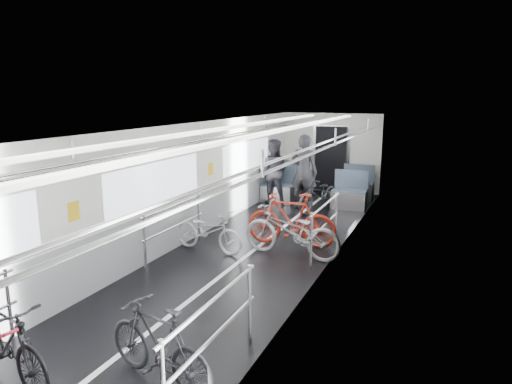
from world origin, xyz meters
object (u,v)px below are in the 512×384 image
bike_left_mid (6,341)px  bike_right_far (291,220)px  bike_left_far (208,231)px  bike_right_mid (291,231)px  person_seated (273,171)px  bike_right_near (159,344)px  person_standing (304,172)px  bike_aisle (319,194)px

bike_left_mid → bike_right_far: bike_right_far is taller
bike_left_far → bike_right_mid: (1.56, 0.32, 0.09)m
bike_left_far → person_seated: 4.27m
bike_right_near → person_standing: 7.77m
bike_right_far → person_seated: 3.72m
bike_left_far → bike_aisle: size_ratio=0.89×
bike_left_mid → bike_right_near: size_ratio=1.07×
person_standing → bike_right_far: bearing=105.9°
bike_right_mid → person_standing: person_standing is taller
bike_right_far → bike_aisle: (-0.22, 2.87, -0.09)m
bike_right_mid → person_seated: 4.35m
bike_left_mid → bike_right_far: size_ratio=0.89×
bike_left_mid → bike_aisle: 8.29m
person_seated → bike_right_far: bearing=105.8°
bike_left_mid → person_seated: size_ratio=0.90×
person_standing → bike_aisle: bearing=170.6°
bike_left_mid → bike_left_far: 4.44m
bike_aisle → person_standing: bearing=-174.7°
bike_left_mid → person_seated: bearing=15.2°
bike_right_far → bike_left_far: bearing=-61.0°
bike_right_mid → bike_aisle: bearing=-168.9°
bike_right_mid → bike_right_far: size_ratio=1.05×
bike_aisle → bike_right_mid: bearing=-65.2°
person_standing → person_seated: size_ratio=1.11×
bike_left_mid → person_standing: (0.61, 8.32, 0.50)m
bike_left_far → person_seated: person_seated is taller
bike_right_far → person_standing: person_standing is taller
bike_aisle → bike_left_mid: bearing=-79.4°
bike_left_far → bike_right_near: (1.53, -3.82, 0.05)m
bike_left_far → bike_right_far: 1.65m
bike_right_far → person_seated: person_seated is taller
bike_left_far → bike_aisle: bearing=-10.2°
bike_left_mid → person_seated: (-0.39, 8.66, 0.40)m
bike_left_mid → person_seated: person_seated is taller
bike_right_near → bike_right_far: (-0.18, 4.74, 0.09)m
bike_right_near → person_seated: size_ratio=0.84×
bike_right_far → person_standing: bearing=-172.4°
bike_aisle → bike_right_far: bearing=-67.7°
bike_left_far → bike_left_mid: bearing=-172.4°
bike_right_mid → bike_aisle: 3.49m
bike_left_mid → bike_right_mid: bearing=-4.6°
bike_left_mid → bike_left_far: (-0.09, 4.43, -0.08)m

